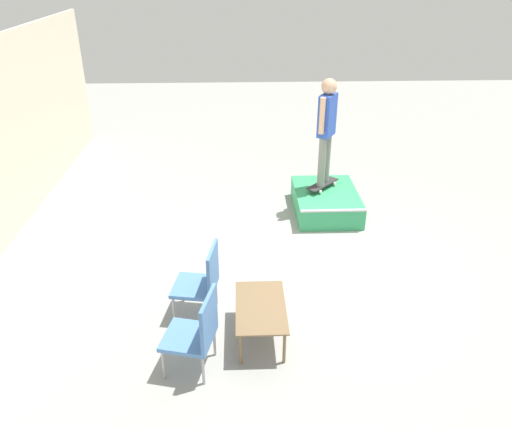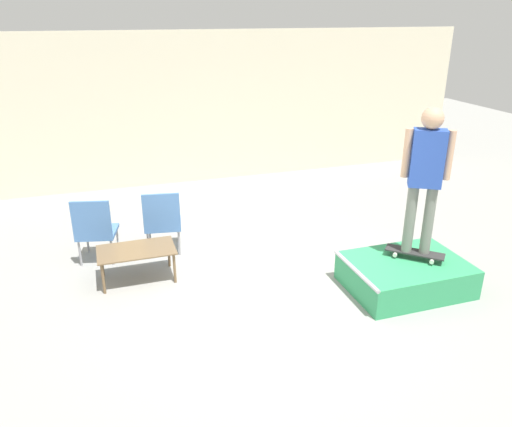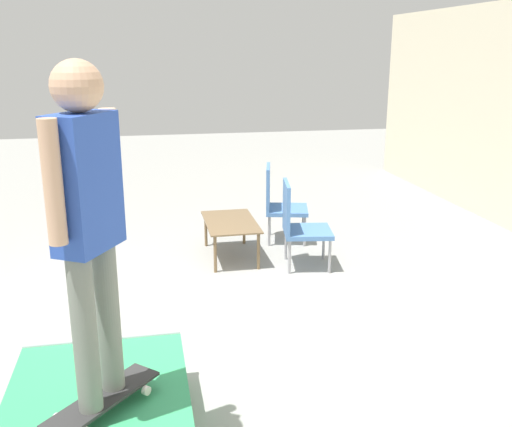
% 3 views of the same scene
% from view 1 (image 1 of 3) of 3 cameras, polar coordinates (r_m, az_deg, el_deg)
% --- Properties ---
extents(ground_plane, '(24.00, 24.00, 0.00)m').
position_cam_1_polar(ground_plane, '(7.45, 5.84, -5.67)').
color(ground_plane, gray).
extents(skate_ramp_box, '(1.49, 1.08, 0.41)m').
position_cam_1_polar(skate_ramp_box, '(8.89, 7.98, 1.37)').
color(skate_ramp_box, '#339E60').
rests_on(skate_ramp_box, ground_plane).
extents(skateboard_on_ramp, '(0.67, 0.64, 0.07)m').
position_cam_1_polar(skateboard_on_ramp, '(8.89, 7.62, 3.34)').
color(skateboard_on_ramp, '#2D2D2D').
rests_on(skateboard_on_ramp, skate_ramp_box).
extents(person_skater, '(0.51, 0.36, 1.83)m').
position_cam_1_polar(person_skater, '(8.50, 8.08, 10.16)').
color(person_skater, gray).
rests_on(person_skater, skateboard_on_ramp).
extents(coffee_table, '(1.00, 0.58, 0.44)m').
position_cam_1_polar(coffee_table, '(5.90, 0.54, -10.90)').
color(coffee_table, brown).
rests_on(coffee_table, ground_plane).
extents(patio_chair_left, '(0.63, 0.63, 0.97)m').
position_cam_1_polar(patio_chair_left, '(5.45, -6.76, -13.13)').
color(patio_chair_left, '#99999E').
rests_on(patio_chair_left, ground_plane).
extents(patio_chair_right, '(0.60, 0.60, 0.97)m').
position_cam_1_polar(patio_chair_right, '(6.19, -6.16, -7.51)').
color(patio_chair_right, '#99999E').
rests_on(patio_chair_right, ground_plane).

